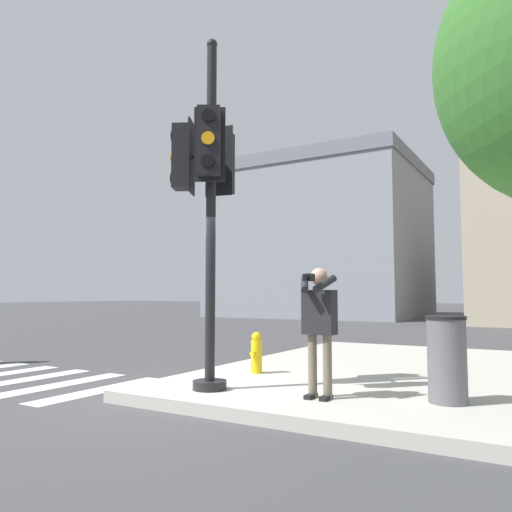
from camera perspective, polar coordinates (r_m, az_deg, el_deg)
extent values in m
plane|color=#424244|center=(7.22, -11.21, -15.83)|extent=(160.00, 160.00, 0.00)
cube|color=#BCB7AD|center=(8.98, 23.12, -12.76)|extent=(8.00, 8.00, 0.16)
cube|color=silver|center=(8.12, -17.29, -14.42)|extent=(0.40, 2.44, 0.01)
cube|color=silver|center=(8.80, -21.40, -13.51)|extent=(0.40, 2.44, 0.01)
cube|color=silver|center=(9.52, -24.87, -12.69)|extent=(0.40, 2.44, 0.01)
cylinder|color=black|center=(6.96, -5.32, -14.47)|extent=(0.46, 0.46, 0.12)
cylinder|color=black|center=(6.96, -5.18, 5.33)|extent=(0.14, 0.14, 4.66)
sphere|color=black|center=(7.72, -5.04, 22.96)|extent=(0.15, 0.15, 0.15)
cylinder|color=black|center=(7.28, -4.56, 10.96)|extent=(0.09, 0.23, 0.05)
cube|color=black|center=(7.49, -3.85, 10.53)|extent=(0.34, 0.30, 0.90)
cube|color=black|center=(7.37, -4.25, 10.77)|extent=(0.42, 0.11, 1.02)
cylinder|color=black|center=(7.69, -3.44, 12.45)|extent=(0.17, 0.06, 0.17)
cylinder|color=orange|center=(7.61, -3.45, 10.28)|extent=(0.17, 0.06, 0.17)
cylinder|color=black|center=(7.54, -3.47, 8.08)|extent=(0.17, 0.06, 0.17)
cylinder|color=black|center=(6.97, -5.25, 12.36)|extent=(0.16, 0.22, 0.05)
cube|color=black|center=(6.75, -5.41, 12.92)|extent=(0.38, 0.36, 0.90)
cube|color=black|center=(6.88, -5.31, 12.60)|extent=(0.37, 0.24, 1.02)
cylinder|color=black|center=(6.72, -5.49, 15.71)|extent=(0.16, 0.11, 0.17)
cylinder|color=orange|center=(6.62, -5.51, 13.27)|extent=(0.16, 0.11, 0.17)
cylinder|color=black|center=(6.54, -5.53, 10.76)|extent=(0.16, 0.11, 0.17)
cylinder|color=black|center=(7.15, -6.59, 11.16)|extent=(0.22, 0.14, 0.05)
cube|color=black|center=(7.19, -8.44, 11.08)|extent=(0.35, 0.38, 0.90)
cube|color=black|center=(7.17, -7.38, 11.13)|extent=(0.21, 0.39, 1.02)
cylinder|color=black|center=(7.31, -9.47, 13.30)|extent=(0.10, 0.17, 0.17)
cylinder|color=orange|center=(7.22, -9.50, 11.03)|extent=(0.10, 0.17, 0.17)
cylinder|color=black|center=(7.15, -9.53, 8.71)|extent=(0.10, 0.17, 0.17)
cube|color=black|center=(6.42, 6.28, -15.63)|extent=(0.09, 0.24, 0.05)
cube|color=black|center=(6.35, 8.00, -15.76)|extent=(0.09, 0.24, 0.05)
cylinder|color=#6B6051|center=(6.42, 6.48, -12.34)|extent=(0.11, 0.11, 0.78)
cylinder|color=#6B6051|center=(6.34, 8.17, -12.42)|extent=(0.11, 0.11, 0.78)
cube|color=#232326|center=(6.32, 7.26, -6.38)|extent=(0.40, 0.22, 0.55)
sphere|color=tan|center=(6.32, 7.22, -2.34)|extent=(0.22, 0.22, 0.22)
cube|color=black|center=(6.03, 6.06, -2.45)|extent=(0.12, 0.10, 0.09)
cylinder|color=black|center=(5.97, 5.78, -2.43)|extent=(0.06, 0.08, 0.06)
cylinder|color=#232326|center=(6.24, 5.58, -3.20)|extent=(0.23, 0.35, 0.23)
cylinder|color=#232326|center=(6.13, 7.87, -3.16)|extent=(0.23, 0.35, 0.23)
cylinder|color=yellow|center=(8.29, 0.06, -11.43)|extent=(0.18, 0.18, 0.53)
sphere|color=yellow|center=(8.26, 0.06, -9.23)|extent=(0.16, 0.16, 0.16)
cylinder|color=yellow|center=(8.19, -0.37, -11.10)|extent=(0.08, 0.06, 0.08)
cylinder|color=#5B5B60|center=(6.45, 21.00, -11.13)|extent=(0.45, 0.45, 0.98)
cylinder|color=black|center=(6.41, 20.87, -6.60)|extent=(0.47, 0.47, 0.04)
cube|color=gray|center=(34.34, 7.66, 1.01)|extent=(12.57, 10.93, 9.33)
cube|color=slate|center=(35.18, 7.58, 9.24)|extent=(12.77, 11.13, 0.80)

